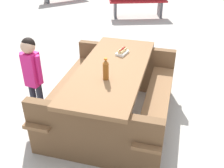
{
  "coord_description": "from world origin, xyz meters",
  "views": [
    {
      "loc": [
        -2.32,
        -1.51,
        2.22
      ],
      "look_at": [
        0.0,
        0.0,
        0.52
      ],
      "focal_mm": 43.02,
      "sensor_mm": 36.0,
      "label": 1
    }
  ],
  "objects_px": {
    "picnic_table": "(112,90)",
    "hotdog_tray": "(122,52)",
    "child_in_coat": "(32,70)",
    "soda_bottle": "(106,70)"
  },
  "relations": [
    {
      "from": "hotdog_tray",
      "to": "child_in_coat",
      "type": "relative_size",
      "value": 0.17
    },
    {
      "from": "picnic_table",
      "to": "soda_bottle",
      "type": "xyz_separation_m",
      "value": [
        -0.26,
        -0.09,
        0.42
      ]
    },
    {
      "from": "picnic_table",
      "to": "child_in_coat",
      "type": "distance_m",
      "value": 0.99
    },
    {
      "from": "picnic_table",
      "to": "hotdog_tray",
      "type": "bearing_deg",
      "value": 13.75
    },
    {
      "from": "picnic_table",
      "to": "child_in_coat",
      "type": "xyz_separation_m",
      "value": [
        -0.49,
        0.82,
        0.26
      ]
    },
    {
      "from": "child_in_coat",
      "to": "hotdog_tray",
      "type": "bearing_deg",
      "value": -39.65
    },
    {
      "from": "picnic_table",
      "to": "hotdog_tray",
      "type": "distance_m",
      "value": 0.52
    },
    {
      "from": "picnic_table",
      "to": "hotdog_tray",
      "type": "height_order",
      "value": "hotdog_tray"
    },
    {
      "from": "picnic_table",
      "to": "child_in_coat",
      "type": "height_order",
      "value": "child_in_coat"
    },
    {
      "from": "soda_bottle",
      "to": "child_in_coat",
      "type": "bearing_deg",
      "value": 104.21
    }
  ]
}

